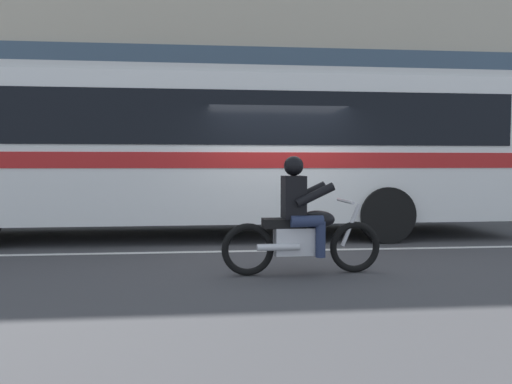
{
  "coord_description": "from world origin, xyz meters",
  "views": [
    {
      "loc": [
        -1.22,
        -8.46,
        1.46
      ],
      "look_at": [
        -0.49,
        -0.73,
        1.0
      ],
      "focal_mm": 33.28,
      "sensor_mm": 36.0,
      "label": 1
    }
  ],
  "objects": [
    {
      "name": "office_building_facade",
      "position": [
        0.0,
        7.39,
        6.48
      ],
      "size": [
        28.0,
        0.89,
        12.95
      ],
      "color": "#B2A893",
      "rests_on": "ground_plane"
    },
    {
      "name": "transit_bus",
      "position": [
        -1.47,
        1.19,
        1.88
      ],
      "size": [
        12.64,
        2.72,
        3.22
      ],
      "color": "white",
      "rests_on": "ground_plane"
    },
    {
      "name": "fire_hydrant",
      "position": [
        2.42,
        3.62,
        0.52
      ],
      "size": [
        0.22,
        0.3,
        0.75
      ],
      "color": "gold",
      "rests_on": "sidewalk_curb"
    },
    {
      "name": "lane_center_stripe",
      "position": [
        0.0,
        -0.6,
        0.0
      ],
      "size": [
        26.6,
        0.14,
        0.01
      ],
      "primitive_type": "cube",
      "color": "silver",
      "rests_on": "ground_plane"
    },
    {
      "name": "ground_plane",
      "position": [
        0.0,
        0.0,
        0.0
      ],
      "size": [
        60.0,
        60.0,
        0.0
      ],
      "primitive_type": "plane",
      "color": "#3D3D3F"
    },
    {
      "name": "motorcycle_with_rider",
      "position": [
        -0.04,
        -2.31,
        0.66
      ],
      "size": [
        2.14,
        0.64,
        1.56
      ],
      "color": "black",
      "rests_on": "ground_plane"
    },
    {
      "name": "sidewalk_curb",
      "position": [
        0.0,
        5.1,
        0.07
      ],
      "size": [
        28.0,
        3.8,
        0.15
      ],
      "primitive_type": "cube",
      "color": "#A39E93",
      "rests_on": "ground_plane"
    }
  ]
}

